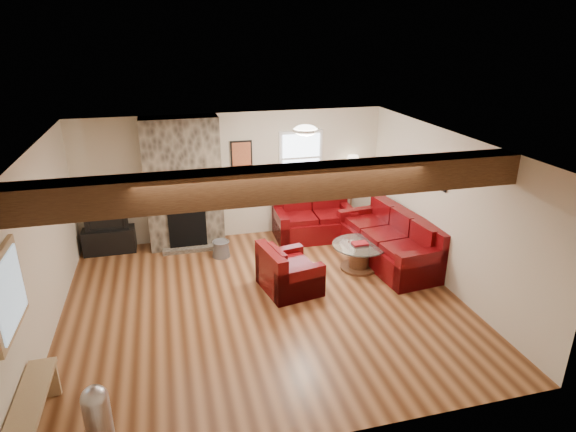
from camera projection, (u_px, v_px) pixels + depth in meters
name	position (u px, v px, depth m)	size (l,w,h in m)	color
room	(263.00, 228.00, 7.00)	(8.00, 8.00, 8.00)	#582F17
oak_beam	(283.00, 183.00, 5.49)	(6.00, 0.36, 0.38)	#331D0F
chimney_breast	(184.00, 185.00, 9.03)	(1.40, 0.67, 2.50)	#322E27
back_window	(301.00, 158.00, 9.66)	(0.90, 0.08, 1.10)	white
hatch_window	(7.00, 293.00, 4.88)	(0.08, 1.00, 0.90)	#A68157
ceiling_dome	(306.00, 132.00, 7.60)	(0.40, 0.40, 0.18)	white
artwork_back	(241.00, 154.00, 9.32)	(0.42, 0.06, 0.52)	black
artwork_right	(437.00, 175.00, 7.79)	(0.06, 0.55, 0.42)	black
sofa_three	(388.00, 238.00, 8.67)	(2.30, 0.96, 0.89)	#410407
loveseat	(314.00, 218.00, 9.67)	(1.57, 0.90, 0.83)	#410407
armchair_red	(290.00, 268.00, 7.72)	(0.93, 0.82, 0.75)	#410407
coffee_table	(359.00, 256.00, 8.44)	(0.96, 0.96, 0.50)	#402414
tv_cabinet	(110.00, 240.00, 9.08)	(0.94, 0.38, 0.47)	black
television	(106.00, 218.00, 8.91)	(0.77, 0.10, 0.44)	black
floor_lamp	(353.00, 167.00, 9.78)	(0.40, 0.40, 1.58)	#B5874B
pine_bench	(34.00, 416.00, 4.95)	(0.30, 1.27, 0.48)	#A68157
pedal_bin	(97.00, 414.00, 4.83)	(0.27, 0.27, 0.68)	#B4B4B9
coal_bucket	(221.00, 248.00, 8.93)	(0.33, 0.33, 0.31)	slate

